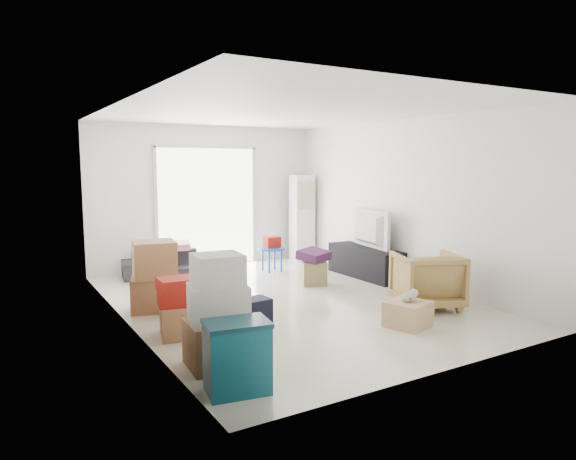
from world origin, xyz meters
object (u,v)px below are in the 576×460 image
(tv_console, at_px, (365,262))
(armchair, at_px, (427,277))
(ottoman, at_px, (314,273))
(wood_crate, at_px, (408,314))
(television, at_px, (366,243))
(ac_tower, at_px, (302,218))
(kids_table, at_px, (272,247))
(storage_bins, at_px, (237,357))
(sofa, at_px, (166,260))

(tv_console, xyz_separation_m, armchair, (-0.51, -1.96, 0.16))
(ottoman, height_order, wood_crate, ottoman)
(tv_console, xyz_separation_m, television, (0.00, 0.00, 0.34))
(television, distance_m, wood_crate, 2.82)
(armchair, bearing_deg, tv_console, -82.03)
(ac_tower, relative_size, television, 1.55)
(kids_table, relative_size, wood_crate, 1.40)
(storage_bins, distance_m, wood_crate, 2.64)
(tv_console, height_order, sofa, sofa)
(ac_tower, bearing_deg, tv_console, -88.57)
(television, bearing_deg, tv_console, 0.00)
(wood_crate, bearing_deg, armchair, 31.02)
(sofa, height_order, kids_table, kids_table)
(tv_console, bearing_deg, sofa, 148.16)
(ottoman, distance_m, kids_table, 1.32)
(sofa, bearing_deg, armchair, -47.81)
(kids_table, bearing_deg, ac_tower, 33.41)
(ottoman, distance_m, wood_crate, 2.43)
(television, xyz_separation_m, ottoman, (-1.11, -0.03, -0.41))
(storage_bins, relative_size, ottoman, 1.63)
(tv_console, height_order, storage_bins, storage_bins)
(armchair, xyz_separation_m, wood_crate, (-0.82, -0.49, -0.27))
(sofa, distance_m, armchair, 4.54)
(ac_tower, distance_m, television, 2.02)
(ottoman, xyz_separation_m, wood_crate, (-0.23, -2.42, -0.04))
(television, height_order, kids_table, television)
(tv_console, bearing_deg, kids_table, 133.05)
(storage_bins, height_order, wood_crate, storage_bins)
(tv_console, distance_m, wood_crate, 2.79)
(sofa, bearing_deg, wood_crate, -59.75)
(ottoman, bearing_deg, storage_bins, -132.83)
(ac_tower, bearing_deg, storage_bins, -127.32)
(storage_bins, distance_m, kids_table, 5.10)
(tv_console, xyz_separation_m, sofa, (-2.98, 1.85, 0.03))
(ac_tower, relative_size, sofa, 1.16)
(ac_tower, bearing_deg, armchair, -96.69)
(ac_tower, bearing_deg, kids_table, -146.59)
(storage_bins, distance_m, ottoman, 4.11)
(ottoman, bearing_deg, sofa, 134.87)
(storage_bins, height_order, ottoman, storage_bins)
(ac_tower, height_order, ottoman, ac_tower)
(tv_console, distance_m, kids_table, 1.73)
(ottoman, bearing_deg, wood_crate, -95.35)
(ac_tower, height_order, sofa, ac_tower)
(television, height_order, ottoman, television)
(kids_table, bearing_deg, wood_crate, -92.41)
(ac_tower, bearing_deg, ottoman, -117.42)
(sofa, relative_size, wood_crate, 3.26)
(tv_console, distance_m, storage_bins, 4.95)
(kids_table, bearing_deg, tv_console, -46.95)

